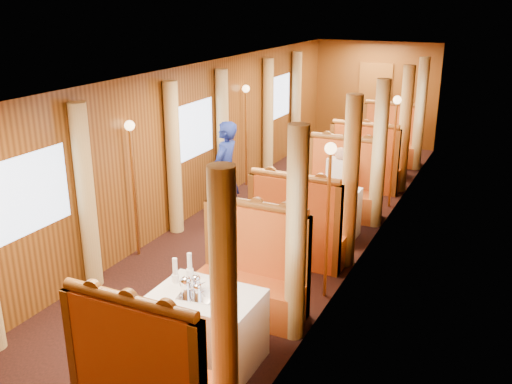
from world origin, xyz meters
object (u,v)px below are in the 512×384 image
Objects in this scene: banquette_mid_aft at (342,191)px; banquette_far_fwd at (365,168)px; table_mid at (322,213)px; fruit_plate at (227,303)px; teapot_back at (196,284)px; rose_vase_mid at (323,178)px; passenger at (339,176)px; banquette_far_aft at (389,144)px; steward at (226,171)px; teapot_right at (198,292)px; table_near at (207,327)px; banquette_near_aft at (251,280)px; banquette_near_fwd at (147,382)px; teapot_left at (186,288)px; table_far at (378,157)px; rose_vase_far at (382,131)px; tea_tray at (196,296)px; banquette_mid_fwd at (298,234)px.

banquette_far_fwd is (0.00, 1.47, 0.00)m from banquette_mid_aft.
table_mid is 5.06× the size of fruit_plate.
teapot_back is 3.51m from rose_vase_mid.
banquette_far_fwd reaches higher than passenger.
banquette_far_aft is 4.83m from steward.
teapot_right is at bearing -90.40° from banquette_far_fwd.
teapot_right is (-0.04, -6.08, 0.38)m from banquette_far_fwd.
table_mid is 3.62m from teapot_right.
steward is at bearing 115.38° from table_near.
banquette_near_fwd is at bearing -90.00° from banquette_near_aft.
banquette_far_aft is at bearing 90.00° from banquette_near_aft.
banquette_far_aft is at bearing 90.00° from banquette_mid_aft.
banquette_near_aft is 3.30m from passenger.
banquette_near_fwd is at bearing -90.00° from table_mid.
table_near is 8.01m from banquette_far_aft.
teapot_left is 4.39m from passenger.
table_mid is (0.00, 3.50, 0.00)m from table_near.
banquette_far_fwd is (0.00, 7.00, 0.00)m from banquette_near_fwd.
table_far is 0.78× the size of banquette_far_fwd.
table_near is at bearing -90.00° from table_mid.
table_near is 4.31m from passenger.
teapot_right is (-0.04, 0.92, 0.38)m from banquette_near_fwd.
table_far is 2.92× the size of rose_vase_far.
banquette_near_aft is 9.93× the size of teapot_right.
steward is (-1.66, -0.01, 0.45)m from table_mid.
banquette_far_aft is (0.00, 7.00, 0.00)m from banquette_near_aft.
rose_vase_mid is (-0.02, -4.48, 0.50)m from banquette_far_aft.
passenger is at bearing 90.00° from banquette_near_fwd.
passenger is (0.02, 0.77, -0.19)m from rose_vase_mid.
table_near is 5.99m from banquette_far_fwd.
banquette_near_fwd is 1.00× the size of banquette_far_fwd.
steward is (-1.61, 3.58, 0.02)m from teapot_right.
table_mid and table_far have the same top height.
table_mid is 2.49m from banquette_far_fwd.
banquette_near_aft is at bearing -90.00° from table_far.
banquette_near_aft reaches higher than fruit_plate.
passenger is (-0.28, 4.40, -0.03)m from fruit_plate.
rose_vase_far is (0.10, 7.09, 0.17)m from tea_tray.
teapot_back is at bearing -92.11° from table_mid.
banquette_mid_fwd is 1.84m from passenger.
tea_tray is 0.14m from teapot_back.
rose_vase_mid is 0.79m from passenger.
table_mid is at bearing 90.00° from banquette_mid_fwd.
banquette_far_aft is at bearing 91.89° from rose_vase_far.
passenger is (-0.00, 3.28, 0.32)m from banquette_near_aft.
tea_tray is 0.94× the size of rose_vase_far.
table_far is 7.78× the size of teapot_right.
fruit_plate is (0.34, -0.02, 0.01)m from tea_tray.
rose_vase_mid is (-0.02, 2.52, 0.50)m from banquette_near_aft.
banquette_mid_aft is 4.61m from tea_tray.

